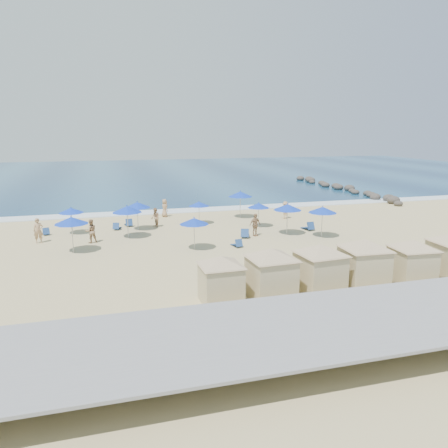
{
  "coord_description": "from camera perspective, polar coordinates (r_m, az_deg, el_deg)",
  "views": [
    {
      "loc": [
        -8.46,
        -28.92,
        8.37
      ],
      "look_at": [
        0.6,
        3.0,
        1.16
      ],
      "focal_mm": 35.0,
      "sensor_mm": 36.0,
      "label": 1
    }
  ],
  "objects": [
    {
      "name": "ground",
      "position": [
        31.27,
        0.44,
        -3.27
      ],
      "size": [
        160.0,
        160.0,
        0.0
      ],
      "primitive_type": "plane",
      "color": "tan",
      "rests_on": "ground"
    },
    {
      "name": "surf_line",
      "position": [
        45.98,
        -4.98,
        1.77
      ],
      "size": [
        160.0,
        2.5,
        0.08
      ],
      "primitive_type": "cube",
      "color": "white",
      "rests_on": "ground"
    },
    {
      "name": "umbrella_5",
      "position": [
        39.21,
        -3.29,
        2.63
      ],
      "size": [
        1.85,
        1.85,
        2.11
      ],
      "color": "#A5A8AD",
      "rests_on": "ground"
    },
    {
      "name": "umbrella_1",
      "position": [
        37.41,
        -19.34,
        1.68
      ],
      "size": [
        1.98,
        1.98,
        2.25
      ],
      "color": "#A5A8AD",
      "rests_on": "ground"
    },
    {
      "name": "beach_chair_0",
      "position": [
        38.21,
        -22.28,
        -0.99
      ],
      "size": [
        0.83,
        1.25,
        0.63
      ],
      "color": "navy",
      "rests_on": "ground"
    },
    {
      "name": "cabana_0",
      "position": [
        21.4,
        -0.42,
        -6.47
      ],
      "size": [
        4.17,
        4.17,
        2.62
      ],
      "color": "#C5B387",
      "rests_on": "ground"
    },
    {
      "name": "ocean",
      "position": [
        84.75,
        -10.11,
        6.42
      ],
      "size": [
        160.0,
        80.0,
        0.06
      ],
      "primitive_type": "cube",
      "color": "navy",
      "rests_on": "ground"
    },
    {
      "name": "beachgoer_0",
      "position": [
        35.53,
        -23.1,
        -0.8
      ],
      "size": [
        0.76,
        0.56,
        1.89
      ],
      "primitive_type": "imported",
      "rotation": [
        0.0,
        0.0,
        0.17
      ],
      "color": "tan",
      "rests_on": "ground"
    },
    {
      "name": "beachgoer_4",
      "position": [
        42.99,
        -7.76,
        2.1
      ],
      "size": [
        0.85,
        1.0,
        1.74
      ],
      "primitive_type": "imported",
      "rotation": [
        0.0,
        0.0,
        1.98
      ],
      "color": "tan",
      "rests_on": "ground"
    },
    {
      "name": "beach_chair_1",
      "position": [
        38.34,
        -13.83,
        -0.37
      ],
      "size": [
        0.81,
        1.28,
        0.65
      ],
      "color": "navy",
      "rests_on": "ground"
    },
    {
      "name": "umbrella_7",
      "position": [
        41.9,
        2.15,
        3.93
      ],
      "size": [
        2.34,
        2.34,
        2.66
      ],
      "color": "#A5A8AD",
      "rests_on": "ground"
    },
    {
      "name": "umbrella_3",
      "position": [
        37.44,
        -11.26,
        2.46
      ],
      "size": [
        2.18,
        2.18,
        2.48
      ],
      "color": "#A5A8AD",
      "rests_on": "ground"
    },
    {
      "name": "umbrella_6",
      "position": [
        35.43,
        8.3,
        2.19
      ],
      "size": [
        2.29,
        2.29,
        2.6
      ],
      "color": "#A5A8AD",
      "rests_on": "ground"
    },
    {
      "name": "beach_chair_3",
      "position": [
        31.77,
        1.73,
        -2.61
      ],
      "size": [
        0.65,
        1.21,
        0.63
      ],
      "color": "navy",
      "rests_on": "ground"
    },
    {
      "name": "beach_chair_4",
      "position": [
        34.55,
        2.76,
        -1.32
      ],
      "size": [
        1.09,
        1.54,
        0.78
      ],
      "color": "navy",
      "rests_on": "ground"
    },
    {
      "name": "umbrella_4",
      "position": [
        30.71,
        -3.93,
        0.38
      ],
      "size": [
        2.09,
        2.09,
        2.38
      ],
      "color": "#A5A8AD",
      "rests_on": "ground"
    },
    {
      "name": "umbrella_9",
      "position": [
        35.06,
        12.75,
        1.82
      ],
      "size": [
        2.23,
        2.23,
        2.54
      ],
      "color": "#A5A8AD",
      "rests_on": "ground"
    },
    {
      "name": "seawall",
      "position": [
        19.21,
        12.04,
        -11.72
      ],
      "size": [
        160.0,
        6.1,
        1.22
      ],
      "color": "gray",
      "rests_on": "ground"
    },
    {
      "name": "cabana_4",
      "position": [
        26.11,
        23.42,
        -3.87
      ],
      "size": [
        4.37,
        4.37,
        2.75
      ],
      "color": "#C5B387",
      "rests_on": "ground"
    },
    {
      "name": "cabana_2",
      "position": [
        23.18,
        12.46,
        -4.9
      ],
      "size": [
        4.57,
        4.57,
        2.88
      ],
      "color": "#C5B387",
      "rests_on": "ground"
    },
    {
      "name": "umbrella_0",
      "position": [
        31.66,
        -19.33,
        0.44
      ],
      "size": [
        2.29,
        2.29,
        2.61
      ],
      "color": "#A5A8AD",
      "rests_on": "ground"
    },
    {
      "name": "rock_jetty",
      "position": [
        63.36,
        15.18,
        4.57
      ],
      "size": [
        2.56,
        26.66,
        0.96
      ],
      "color": "#302B28",
      "rests_on": "ground"
    },
    {
      "name": "trash_bin",
      "position": [
        28.59,
        11.61,
        -4.16
      ],
      "size": [
        1.07,
        1.07,
        0.83
      ],
      "primitive_type": "cube",
      "rotation": [
        0.0,
        0.0,
        0.37
      ],
      "color": "black",
      "rests_on": "ground"
    },
    {
      "name": "beach_chair_2",
      "position": [
        39.45,
        -12.36,
        0.09
      ],
      "size": [
        0.69,
        1.35,
        0.72
      ],
      "color": "navy",
      "rests_on": "ground"
    },
    {
      "name": "cabana_1",
      "position": [
        22.03,
        6.19,
        -5.6
      ],
      "size": [
        4.56,
        4.56,
        2.87
      ],
      "color": "#C5B387",
      "rests_on": "ground"
    },
    {
      "name": "beachgoer_2",
      "position": [
        34.95,
        4.08,
        -0.09
      ],
      "size": [
        1.16,
        0.8,
        1.83
      ],
      "primitive_type": "imported",
      "rotation": [
        0.0,
        0.0,
        0.36
      ],
      "color": "tan",
      "rests_on": "ground"
    },
    {
      "name": "umbrella_8",
      "position": [
        38.05,
        4.54,
        2.43
      ],
      "size": [
        1.93,
        1.93,
        2.2
      ],
      "color": "#A5A8AD",
      "rests_on": "ground"
    },
    {
      "name": "beachgoer_3",
      "position": [
        42.11,
        8.0,
        1.82
      ],
      "size": [
        1.23,
        0.99,
        1.66
      ],
      "primitive_type": "imported",
      "rotation": [
        0.0,
        0.0,
        2.73
      ],
      "color": "tan",
      "rests_on": "ground"
    },
    {
      "name": "beachgoer_1",
      "position": [
        38.53,
        -8.96,
        0.84
      ],
      "size": [
        0.82,
        0.95,
        1.68
      ],
      "primitive_type": "imported",
      "rotation": [
        0.0,
        0.0,
        4.97
      ],
      "color": "tan",
      "rests_on": "ground"
    },
    {
      "name": "cabana_3",
      "position": [
        24.58,
        17.85,
        -4.13
      ],
      "size": [
        4.69,
        4.69,
        2.95
      ],
      "color": "#C5B387",
      "rests_on": "ground"
    },
    {
      "name": "beachgoer_5",
      "position": [
        34.24,
        -16.99,
        -0.89
      ],
      "size": [
        1.02,
        0.88,
        1.8
      ],
      "primitive_type": "imported",
      "rotation": [
        0.0,
        0.0,
        3.4
      ],
      "color": "tan",
      "rests_on": "ground"
    },
    {
      "name": "beach_chair_5",
      "position": [
        37.72,
        10.97,
        -0.38
      ],
      "size": [
        0.72,
        1.44,
        0.77
      ],
      "color": "navy",
      "rests_on": "ground"
    },
    {
      "name": "umbrella_2",
      "position": [
        34.78,
        -12.55,
        1.88
      ],
      "size": [
        2.31,
        2.31,
        2.63
      ],
      "color": "#A5A8AD",
      "rests_on": "ground"
    }
  ]
}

